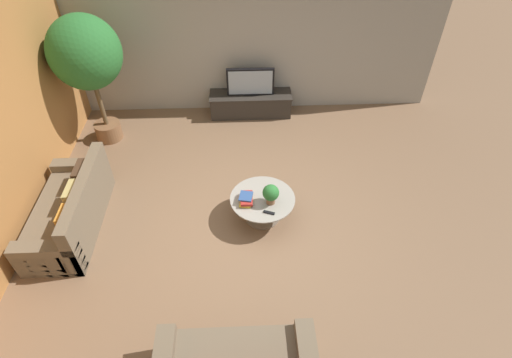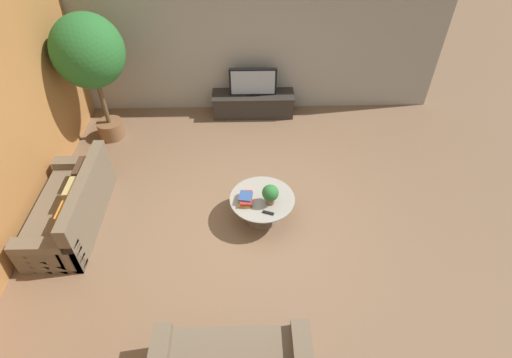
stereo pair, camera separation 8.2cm
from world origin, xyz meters
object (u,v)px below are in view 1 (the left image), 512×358
object	(u,v)px
potted_palm_tall	(86,56)
media_console	(251,104)
coffee_table	(262,204)
potted_plant_tabletop	(271,193)
television	(250,82)
couch_by_wall	(71,211)

from	to	relation	value
potted_palm_tall	media_console	bearing A→B (deg)	14.85
coffee_table	potted_plant_tabletop	distance (m)	0.34
coffee_table	potted_palm_tall	size ratio (longest dim) A/B	0.41
television	coffee_table	bearing A→B (deg)	-88.34
potted_palm_tall	potted_plant_tabletop	distance (m)	3.79
media_console	couch_by_wall	bearing A→B (deg)	-132.98
media_console	television	size ratio (longest dim) A/B	1.77
couch_by_wall	potted_palm_tall	bearing A→B (deg)	179.71
potted_palm_tall	couch_by_wall	bearing A→B (deg)	-90.29
potted_plant_tabletop	couch_by_wall	bearing A→B (deg)	178.86
media_console	coffee_table	bearing A→B (deg)	-88.34
coffee_table	potted_palm_tall	xyz separation A→B (m)	(-2.76, 2.14, 1.35)
coffee_table	potted_plant_tabletop	xyz separation A→B (m)	(0.11, -0.10, 0.31)
television	potted_plant_tabletop	bearing A→B (deg)	-86.28
coffee_table	potted_plant_tabletop	bearing A→B (deg)	-41.38
couch_by_wall	potted_plant_tabletop	distance (m)	2.90
coffee_table	media_console	bearing A→B (deg)	91.66
media_console	coffee_table	xyz separation A→B (m)	(0.08, -2.85, 0.05)
television	media_console	bearing A→B (deg)	90.00
media_console	television	distance (m)	0.48
coffee_table	potted_palm_tall	distance (m)	3.75
couch_by_wall	potted_palm_tall	size ratio (longest dim) A/B	0.80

